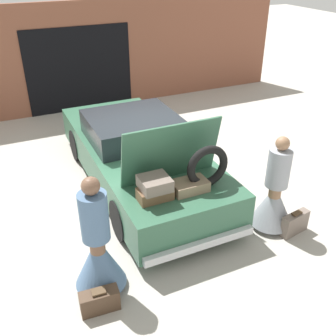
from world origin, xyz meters
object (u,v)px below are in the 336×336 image
Objects in this scene: suitcase_beside_right_person at (295,223)px; person_right at (274,197)px; car at (139,155)px; suitcase_beside_left_person at (100,301)px; person_left at (98,252)px.

person_right is at bearing 126.40° from suitcase_beside_right_person.
car is 9.57× the size of suitcase_beside_left_person.
car reaches higher than person_right.
suitcase_beside_right_person is (1.65, -2.44, -0.41)m from car.
person_left reaches higher than suitcase_beside_right_person.
person_left is 3.30× the size of suitcase_beside_right_person.
person_right is 0.53m from suitcase_beside_right_person.
suitcase_beside_right_person is at bearing -55.90° from car.
car is 2.56m from person_right.
suitcase_beside_right_person is at bearing 90.35° from person_left.
car is 2.67m from person_left.
car is 3.08m from suitcase_beside_left_person.
person_left is 3.40× the size of suitcase_beside_left_person.
person_left is at bearing 79.35° from person_right.
suitcase_beside_left_person is 0.97× the size of suitcase_beside_right_person.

